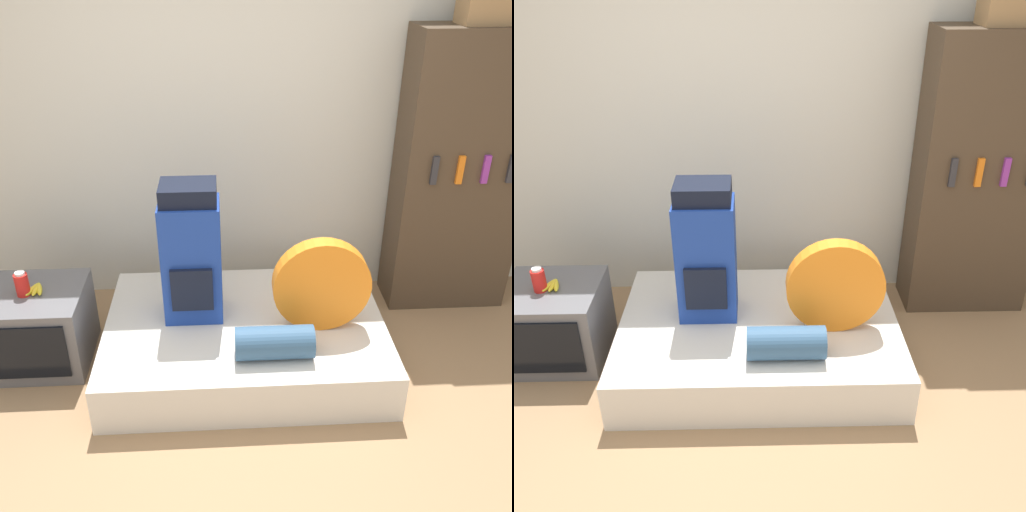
# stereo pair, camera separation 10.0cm
# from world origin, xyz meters

# --- Properties ---
(ground_plane) EXTENTS (16.00, 16.00, 0.00)m
(ground_plane) POSITION_xyz_m (0.00, 0.00, 0.00)
(ground_plane) COLOR #997551
(wall_back) EXTENTS (8.00, 0.05, 2.60)m
(wall_back) POSITION_xyz_m (0.00, 1.76, 1.30)
(wall_back) COLOR silver
(wall_back) RESTS_ON ground_plane
(bed) EXTENTS (1.72, 1.22, 0.30)m
(bed) POSITION_xyz_m (0.11, 0.84, 0.15)
(bed) COLOR silver
(bed) RESTS_ON ground_plane
(backpack) EXTENTS (0.35, 0.31, 0.87)m
(backpack) POSITION_xyz_m (-0.20, 0.94, 0.72)
(backpack) COLOR navy
(backpack) RESTS_ON bed
(tent_bag) EXTENTS (0.58, 0.11, 0.58)m
(tent_bag) POSITION_xyz_m (0.56, 0.76, 0.59)
(tent_bag) COLOR orange
(tent_bag) RESTS_ON bed
(sleeping_roll) EXTENTS (0.44, 0.19, 0.19)m
(sleeping_roll) POSITION_xyz_m (0.26, 0.48, 0.40)
(sleeping_roll) COLOR #33567A
(sleeping_roll) RESTS_ON bed
(television) EXTENTS (0.60, 0.58, 0.50)m
(television) POSITION_xyz_m (-1.18, 0.92, 0.25)
(television) COLOR #5B5B60
(television) RESTS_ON ground_plane
(canister) EXTENTS (0.08, 0.08, 0.16)m
(canister) POSITION_xyz_m (-1.22, 0.91, 0.57)
(canister) COLOR red
(canister) RESTS_ON television
(banana_bunch) EXTENTS (0.11, 0.15, 0.03)m
(banana_bunch) POSITION_xyz_m (-1.16, 0.94, 0.51)
(banana_bunch) COLOR yellow
(banana_bunch) RESTS_ON television
(bookshelf) EXTENTS (0.84, 0.38, 1.93)m
(bookshelf) POSITION_xyz_m (1.60, 1.50, 0.96)
(bookshelf) COLOR #473828
(bookshelf) RESTS_ON ground_plane
(cardboard_box) EXTENTS (0.44, 0.22, 0.20)m
(cardboard_box) POSITION_xyz_m (1.65, 1.50, 2.03)
(cardboard_box) COLOR #99754C
(cardboard_box) RESTS_ON bookshelf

